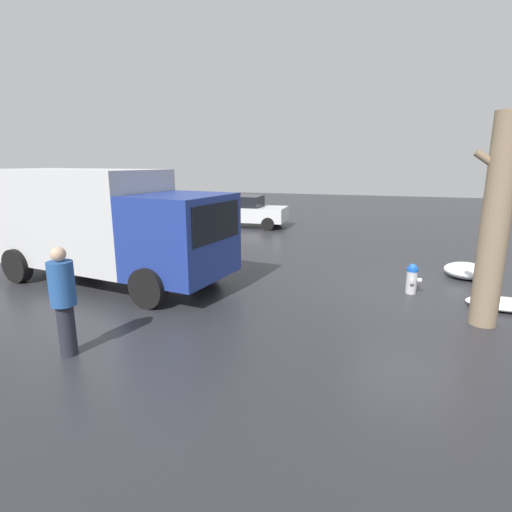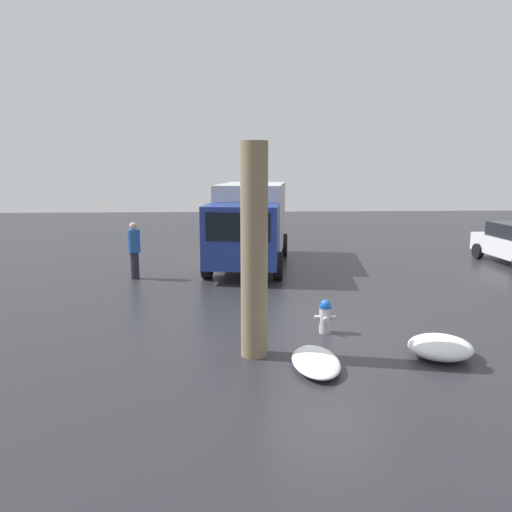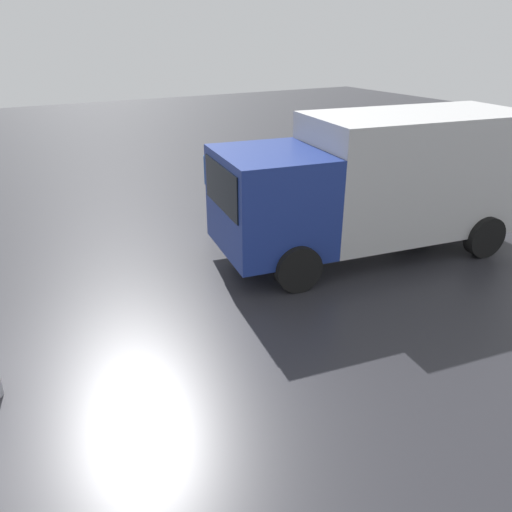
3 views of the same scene
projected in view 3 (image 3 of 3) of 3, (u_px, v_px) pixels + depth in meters
delivery_truck at (380, 180)px, 10.54m from camera, size 6.94×3.32×2.94m
pedestrian at (212, 179)px, 12.85m from camera, size 0.40×0.40×1.83m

